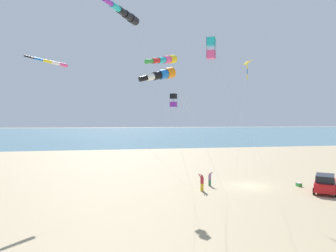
# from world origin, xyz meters

# --- Properties ---
(ground_plane) EXTENTS (600.00, 600.00, 0.00)m
(ground_plane) POSITION_xyz_m (0.00, 0.00, 0.00)
(ground_plane) COLOR tan
(ocean_water_strip) EXTENTS (240.00, 600.00, 0.01)m
(ocean_water_strip) POSITION_xyz_m (165.00, 0.00, 0.00)
(ocean_water_strip) COLOR teal
(ocean_water_strip) RESTS_ON ground_plane
(parked_car) EXTENTS (4.48, 4.19, 1.85)m
(parked_car) POSITION_xyz_m (-4.48, -6.00, 0.95)
(parked_car) COLOR red
(parked_car) RESTS_ON ground_plane
(cooler_box) EXTENTS (0.62, 0.42, 0.42)m
(cooler_box) POSITION_xyz_m (-1.33, -5.26, 0.21)
(cooler_box) COLOR green
(cooler_box) RESTS_ON ground_plane
(person_adult_flyer) EXTENTS (0.56, 0.63, 1.80)m
(person_adult_flyer) POSITION_xyz_m (-1.35, 5.86, 0.98)
(person_adult_flyer) COLOR gold
(person_adult_flyer) RESTS_ON ground_plane
(person_child_green_jacket) EXTENTS (0.55, 0.57, 1.59)m
(person_child_green_jacket) POSITION_xyz_m (0.76, 4.28, 0.87)
(person_child_green_jacket) COLOR #3D7F51
(person_child_green_jacket) RESTS_ON ground_plane
(kite_box_long_streamer_right) EXTENTS (8.22, 11.03, 14.30)m
(kite_box_long_streamer_right) POSITION_xyz_m (-6.25, 6.63, 13.39)
(kite_box_long_streamer_right) COLOR #1EB7C6
(kite_box_long_streamer_right) RESTS_ON ground_plane
(kite_box_rainbow_low_near) EXTENTS (1.88, 2.48, 9.77)m
(kite_box_rainbow_low_near) POSITION_xyz_m (-3.08, 9.23, 9.13)
(kite_box_rainbow_low_near) COLOR black
(kite_box_rainbow_low_near) RESTS_ON ground_plane
(kite_delta_striped_overhead) EXTENTS (3.87, 1.16, 13.25)m
(kite_delta_striped_overhead) POSITION_xyz_m (-2.99, 1.79, 12.90)
(kite_delta_striped_overhead) COLOR yellow
(kite_delta_striped_overhead) RESTS_ON ground_plane
(kite_windsock_green_low_center) EXTENTS (12.35, 8.51, 14.03)m
(kite_windsock_green_low_center) POSITION_xyz_m (-12.46, 14.17, 13.58)
(kite_windsock_green_low_center) COLOR black
(kite_windsock_green_low_center) RESTS_ON ground_plane
(kite_windsock_magenta_far_left) EXTENTS (5.71, 9.07, 11.34)m
(kite_windsock_magenta_far_left) POSITION_xyz_m (-8.51, 11.34, 10.67)
(kite_windsock_magenta_far_left) COLOR orange
(kite_windsock_magenta_far_left) RESTS_ON ground_plane
(kite_windsock_blue_topmost) EXTENTS (8.51, 9.38, 13.01)m
(kite_windsock_blue_topmost) POSITION_xyz_m (-6.03, 10.60, 12.30)
(kite_windsock_blue_topmost) COLOR yellow
(kite_windsock_blue_topmost) RESTS_ON ground_plane
(kite_windsock_orange_high_right) EXTENTS (3.67, 15.98, 13.30)m
(kite_windsock_orange_high_right) POSITION_xyz_m (1.31, 20.73, 13.09)
(kite_windsock_orange_high_right) COLOR #EF4C93
(kite_windsock_orange_high_right) RESTS_ON ground_plane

